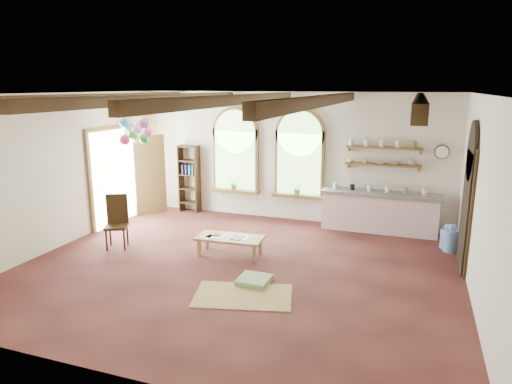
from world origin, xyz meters
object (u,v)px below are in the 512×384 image
at_px(coffee_table, 230,239).
at_px(side_chair, 117,233).
at_px(balloon_cluster, 136,131).
at_px(kitchen_counter, 379,211).

relative_size(coffee_table, side_chair, 1.23).
bearing_deg(balloon_cluster, kitchen_counter, 18.97).
bearing_deg(side_chair, balloon_cluster, 97.96).
relative_size(kitchen_counter, coffee_table, 1.95).
relative_size(side_chair, balloon_cluster, 0.98).
distance_m(kitchen_counter, coffee_table, 3.75).
bearing_deg(kitchen_counter, coffee_table, -136.08).
distance_m(coffee_table, side_chair, 2.44).
xyz_separation_m(coffee_table, balloon_cluster, (-2.57, 0.79, 2.01)).
bearing_deg(coffee_table, kitchen_counter, 43.92).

